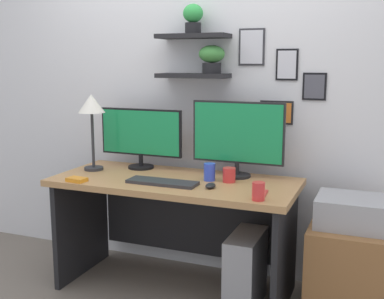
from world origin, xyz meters
TOP-DOWN VIEW (x-y plane):
  - ground_plane at (0.00, 0.00)m, footprint 8.00×8.00m
  - back_wall_assembly at (0.00, 0.44)m, footprint 4.40×0.24m
  - desk at (0.00, 0.05)m, footprint 1.56×0.68m
  - monitor_left at (-0.35, 0.22)m, footprint 0.61×0.18m
  - monitor_right at (0.35, 0.22)m, footprint 0.61×0.18m
  - keyboard at (-0.02, -0.14)m, footprint 0.44×0.14m
  - computer_mouse at (0.29, -0.12)m, footprint 0.06×0.09m
  - desk_lamp at (-0.63, 0.04)m, footprint 0.18×0.18m
  - cell_phone at (0.59, -0.14)m, footprint 0.08×0.15m
  - coffee_mug at (0.34, 0.06)m, footprint 0.08×0.08m
  - pen_cup at (0.61, -0.27)m, footprint 0.07×0.07m
  - scissors_tray at (-0.54, -0.28)m, footprint 0.13×0.09m
  - water_cup at (0.22, 0.05)m, footprint 0.07×0.07m
  - drawer_cabinet at (1.07, 0.07)m, footprint 0.44×0.50m
  - printer at (1.07, 0.07)m, footprint 0.38×0.34m
  - computer_tower_right at (0.49, -0.04)m, footprint 0.18×0.40m

SIDE VIEW (x-z plane):
  - ground_plane at x=0.00m, z-range 0.00..0.00m
  - computer_tower_right at x=0.49m, z-range 0.00..0.46m
  - drawer_cabinet at x=1.07m, z-range 0.00..0.55m
  - desk at x=0.00m, z-range 0.16..0.91m
  - printer at x=1.07m, z-range 0.55..0.72m
  - cell_phone at x=0.59m, z-range 0.75..0.76m
  - keyboard at x=-0.02m, z-range 0.75..0.77m
  - scissors_tray at x=-0.54m, z-range 0.75..0.77m
  - computer_mouse at x=0.29m, z-range 0.75..0.78m
  - coffee_mug at x=0.34m, z-range 0.75..0.84m
  - pen_cup at x=0.61m, z-range 0.75..0.85m
  - water_cup at x=0.22m, z-range 0.75..0.86m
  - monitor_left at x=-0.35m, z-range 0.77..1.19m
  - monitor_right at x=0.35m, z-range 0.77..1.26m
  - desk_lamp at x=-0.63m, z-range 0.91..1.43m
  - back_wall_assembly at x=0.00m, z-range 0.01..2.71m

